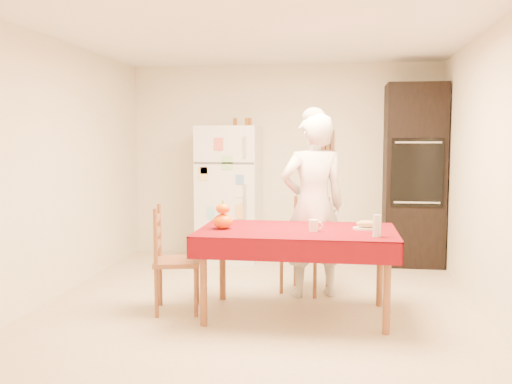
% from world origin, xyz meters
% --- Properties ---
extents(floor, '(4.50, 4.50, 0.00)m').
position_xyz_m(floor, '(0.00, 0.00, 0.00)').
color(floor, '#C8B190').
rests_on(floor, ground).
extents(room_shell, '(4.02, 4.52, 2.51)m').
position_xyz_m(room_shell, '(0.00, 0.00, 1.62)').
color(room_shell, '#F2EACC').
rests_on(room_shell, ground).
extents(refrigerator, '(0.75, 0.74, 1.70)m').
position_xyz_m(refrigerator, '(-0.65, 1.88, 0.85)').
color(refrigerator, white).
rests_on(refrigerator, floor).
extents(oven_cabinet, '(0.70, 0.62, 2.20)m').
position_xyz_m(oven_cabinet, '(1.63, 1.93, 1.10)').
color(oven_cabinet, black).
rests_on(oven_cabinet, floor).
extents(dining_table, '(1.70, 1.00, 0.76)m').
position_xyz_m(dining_table, '(0.37, -0.32, 0.69)').
color(dining_table, brown).
rests_on(dining_table, floor).
extents(chair_far, '(0.53, 0.52, 0.95)m').
position_xyz_m(chair_far, '(0.42, 0.52, 0.51)').
color(chair_far, brown).
rests_on(chair_far, floor).
extents(chair_left, '(0.48, 0.50, 0.95)m').
position_xyz_m(chair_left, '(-0.76, -0.36, 0.51)').
color(chair_left, brown).
rests_on(chair_left, floor).
extents(seated_woman, '(0.76, 0.62, 1.79)m').
position_xyz_m(seated_woman, '(0.48, 0.32, 0.89)').
color(seated_woman, silver).
rests_on(seated_woman, floor).
extents(coffee_mug, '(0.08, 0.08, 0.10)m').
position_xyz_m(coffee_mug, '(0.52, -0.41, 0.81)').
color(coffee_mug, white).
rests_on(coffee_mug, dining_table).
extents(pumpkin_lower, '(0.18, 0.18, 0.13)m').
position_xyz_m(pumpkin_lower, '(-0.27, -0.38, 0.83)').
color(pumpkin_lower, '#E25705').
rests_on(pumpkin_lower, dining_table).
extents(pumpkin_upper, '(0.12, 0.12, 0.09)m').
position_xyz_m(pumpkin_upper, '(-0.27, -0.38, 0.94)').
color(pumpkin_upper, '#E45705').
rests_on(pumpkin_upper, pumpkin_lower).
extents(wine_glass, '(0.07, 0.07, 0.18)m').
position_xyz_m(wine_glass, '(1.03, -0.59, 0.85)').
color(wine_glass, silver).
rests_on(wine_glass, dining_table).
extents(bread_plate, '(0.24, 0.24, 0.02)m').
position_xyz_m(bread_plate, '(0.97, -0.25, 0.77)').
color(bread_plate, silver).
rests_on(bread_plate, dining_table).
extents(bread_loaf, '(0.18, 0.10, 0.06)m').
position_xyz_m(bread_loaf, '(0.97, -0.25, 0.81)').
color(bread_loaf, tan).
rests_on(bread_loaf, bread_plate).
extents(spice_jar_left, '(0.05, 0.05, 0.10)m').
position_xyz_m(spice_jar_left, '(-0.58, 1.93, 1.75)').
color(spice_jar_left, brown).
rests_on(spice_jar_left, refrigerator).
extents(spice_jar_mid, '(0.05, 0.05, 0.10)m').
position_xyz_m(spice_jar_mid, '(-0.43, 1.93, 1.75)').
color(spice_jar_mid, brown).
rests_on(spice_jar_mid, refrigerator).
extents(spice_jar_right, '(0.05, 0.05, 0.10)m').
position_xyz_m(spice_jar_right, '(-0.40, 1.93, 1.75)').
color(spice_jar_right, brown).
rests_on(spice_jar_right, refrigerator).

